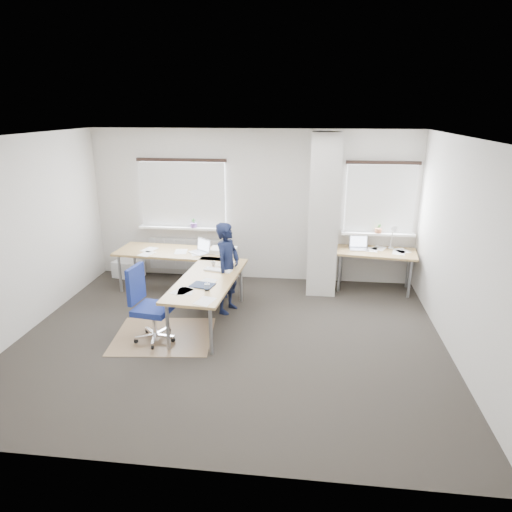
# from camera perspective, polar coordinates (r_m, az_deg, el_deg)

# --- Properties ---
(ground) EXTENTS (6.00, 6.00, 0.00)m
(ground) POSITION_cam_1_polar(r_m,az_deg,el_deg) (6.65, -3.23, -10.22)
(ground) COLOR #272520
(ground) RESTS_ON ground
(room_shell) EXTENTS (6.04, 5.04, 2.82)m
(room_shell) POSITION_cam_1_polar(r_m,az_deg,el_deg) (6.43, -1.19, 5.49)
(room_shell) COLOR beige
(room_shell) RESTS_ON ground
(floor_mat) EXTENTS (1.51, 1.32, 0.01)m
(floor_mat) POSITION_cam_1_polar(r_m,az_deg,el_deg) (6.82, -11.48, -9.77)
(floor_mat) COLOR #846648
(floor_mat) RESTS_ON ground
(white_crate) EXTENTS (0.60, 0.48, 0.32)m
(white_crate) POSITION_cam_1_polar(r_m,az_deg,el_deg) (9.22, -15.65, -1.54)
(white_crate) COLOR white
(white_crate) RESTS_ON ground
(desk_main) EXTENTS (2.41, 2.77, 0.96)m
(desk_main) POSITION_cam_1_polar(r_m,az_deg,el_deg) (7.52, -8.01, -1.16)
(desk_main) COLOR #9D7643
(desk_main) RESTS_ON ground
(desk_side) EXTENTS (1.48, 0.87, 1.22)m
(desk_side) POSITION_cam_1_polar(r_m,az_deg,el_deg) (8.37, 14.70, 0.35)
(desk_side) COLOR #9D7643
(desk_side) RESTS_ON ground
(task_chair) EXTENTS (0.60, 0.59, 1.09)m
(task_chair) POSITION_cam_1_polar(r_m,az_deg,el_deg) (6.63, -12.94, -7.83)
(task_chair) COLOR navy
(task_chair) RESTS_ON ground
(person) EXTENTS (0.50, 0.62, 1.47)m
(person) POSITION_cam_1_polar(r_m,az_deg,el_deg) (7.22, -3.59, -1.50)
(person) COLOR black
(person) RESTS_ON ground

